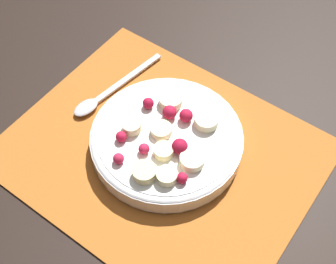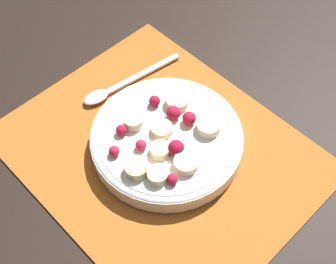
{
  "view_description": "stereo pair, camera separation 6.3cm",
  "coord_description": "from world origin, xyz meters",
  "views": [
    {
      "loc": [
        0.22,
        -0.29,
        0.56
      ],
      "look_at": [
        0.0,
        0.01,
        0.04
      ],
      "focal_mm": 50.0,
      "sensor_mm": 36.0,
      "label": 1
    },
    {
      "loc": [
        0.27,
        -0.25,
        0.56
      ],
      "look_at": [
        0.0,
        0.01,
        0.04
      ],
      "focal_mm": 50.0,
      "sensor_mm": 36.0,
      "label": 2
    }
  ],
  "objects": [
    {
      "name": "fruit_bowl",
      "position": [
        0.0,
        0.01,
        0.02
      ],
      "size": [
        0.21,
        0.21,
        0.05
      ],
      "color": "white",
      "rests_on": "placemat"
    },
    {
      "name": "spoon",
      "position": [
        -0.13,
        0.03,
        0.01
      ],
      "size": [
        0.04,
        0.18,
        0.01
      ],
      "rotation": [
        0.0,
        0.0,
        4.56
      ],
      "color": "silver",
      "rests_on": "placemat"
    },
    {
      "name": "placemat",
      "position": [
        0.0,
        0.0,
        0.0
      ],
      "size": [
        0.42,
        0.34,
        0.01
      ],
      "color": "#B26023",
      "rests_on": "ground_plane"
    },
    {
      "name": "ground_plane",
      "position": [
        0.0,
        0.0,
        0.0
      ],
      "size": [
        3.0,
        3.0,
        0.0
      ],
      "primitive_type": "plane",
      "color": "black"
    }
  ]
}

